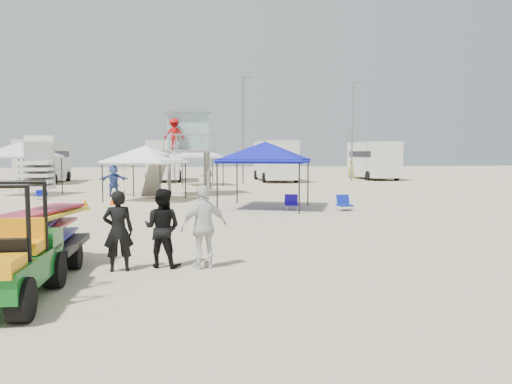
{
  "coord_description": "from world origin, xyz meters",
  "views": [
    {
      "loc": [
        -1.42,
        -10.19,
        2.37
      ],
      "look_at": [
        0.5,
        3.0,
        1.3
      ],
      "focal_mm": 35.0,
      "sensor_mm": 36.0,
      "label": 1
    }
  ],
  "objects": [
    {
      "name": "canopy_blue",
      "position": [
        1.98,
        10.48,
        2.66
      ],
      "size": [
        4.39,
        4.39,
        3.21
      ],
      "color": "black",
      "rests_on": "ground"
    },
    {
      "name": "beach_chair_a",
      "position": [
        -8.57,
        16.2,
        0.31
      ],
      "size": [
        0.73,
        0.83,
        0.64
      ],
      "color": "#0E17A0",
      "rests_on": "ground"
    },
    {
      "name": "umbrella_a",
      "position": [
        -8.59,
        16.77,
        0.87
      ],
      "size": [
        2.07,
        2.1,
        1.74
      ],
      "primitive_type": "imported",
      "rotation": [
        0.0,
        0.0,
        0.09
      ],
      "color": "red",
      "rests_on": "ground"
    },
    {
      "name": "man_mid",
      "position": [
        -1.87,
        0.14,
        0.81
      ],
      "size": [
        0.96,
        0.86,
        1.63
      ],
      "primitive_type": "imported",
      "rotation": [
        0.0,
        0.0,
        2.76
      ],
      "color": "black",
      "rests_on": "ground"
    },
    {
      "name": "umbrella_b",
      "position": [
        -4.72,
        18.45,
        0.89
      ],
      "size": [
        2.42,
        2.45,
        1.77
      ],
      "primitive_type": "imported",
      "rotation": [
        0.0,
        0.0,
        0.3
      ],
      "color": "orange",
      "rests_on": "ground"
    },
    {
      "name": "lifeguard_tower",
      "position": [
        -1.26,
        17.53,
        3.35
      ],
      "size": [
        2.93,
        2.93,
        4.49
      ],
      "color": "gray",
      "rests_on": "ground"
    },
    {
      "name": "light_pole_right",
      "position": [
        12.0,
        28.5,
        4.0
      ],
      "size": [
        0.14,
        0.14,
        8.0
      ],
      "primitive_type": "cylinder",
      "color": "slate",
      "rests_on": "ground"
    },
    {
      "name": "canopy_white_a",
      "position": [
        -3.26,
        14.65,
        2.54
      ],
      "size": [
        4.07,
        4.07,
        3.09
      ],
      "color": "black",
      "rests_on": "ground"
    },
    {
      "name": "cone_near",
      "position": [
        -5.44,
        10.92,
        0.25
      ],
      "size": [
        0.34,
        0.34,
        0.5
      ],
      "primitive_type": "cone",
      "color": "orange",
      "rests_on": "ground"
    },
    {
      "name": "canopy_white_b",
      "position": [
        -10.2,
        18.62,
        2.78
      ],
      "size": [
        4.1,
        4.1,
        3.32
      ],
      "color": "black",
      "rests_on": "ground"
    },
    {
      "name": "beach_chair_b",
      "position": [
        5.02,
        9.24,
        0.31
      ],
      "size": [
        0.61,
        0.66,
        0.64
      ],
      "color": "#0E219E",
      "rests_on": "ground"
    },
    {
      "name": "ground",
      "position": [
        0.0,
        0.0,
        0.0
      ],
      "size": [
        140.0,
        140.0,
        0.0
      ],
      "primitive_type": "plane",
      "color": "beige",
      "rests_on": "ground"
    },
    {
      "name": "beach_chair_c",
      "position": [
        2.96,
        9.71,
        0.31
      ],
      "size": [
        0.66,
        0.72,
        0.64
      ],
      "color": "#210EA1",
      "rests_on": "ground"
    },
    {
      "name": "surf_trailer",
      "position": [
        -4.23,
        0.19,
        0.97
      ],
      "size": [
        1.43,
        2.61,
        2.39
      ],
      "color": "black",
      "rests_on": "ground"
    },
    {
      "name": "rv_mid_left",
      "position": [
        -3.0,
        31.49,
        1.8
      ],
      "size": [
        2.65,
        6.5,
        3.25
      ],
      "color": "silver",
      "rests_on": "ground"
    },
    {
      "name": "man_right",
      "position": [
        -1.02,
        -0.11,
        0.85
      ],
      "size": [
        1.08,
        0.72,
        1.7
      ],
      "primitive_type": "imported",
      "rotation": [
        0.0,
        0.0,
        3.48
      ],
      "color": "silver",
      "rests_on": "ground"
    },
    {
      "name": "man_left",
      "position": [
        -2.72,
        -0.11,
        0.81
      ],
      "size": [
        0.63,
        0.44,
        1.62
      ],
      "primitive_type": "imported",
      "rotation": [
        0.0,
        0.0,
        3.24
      ],
      "color": "black",
      "rests_on": "ground"
    },
    {
      "name": "cone_far",
      "position": [
        -4.57,
        12.86,
        0.25
      ],
      "size": [
        0.34,
        0.34,
        0.5
      ],
      "primitive_type": "cone",
      "color": "#D63F06",
      "rests_on": "ground"
    },
    {
      "name": "light_pole_left",
      "position": [
        3.0,
        27.0,
        4.0
      ],
      "size": [
        0.14,
        0.14,
        8.0
      ],
      "primitive_type": "cylinder",
      "color": "slate",
      "rests_on": "ground"
    },
    {
      "name": "distant_beachgoers",
      "position": [
        -0.3,
        21.27,
        0.84
      ],
      "size": [
        19.05,
        13.33,
        1.75
      ],
      "color": "#5B7E4C",
      "rests_on": "ground"
    },
    {
      "name": "rv_far_right",
      "position": [
        15.0,
        31.49,
        1.8
      ],
      "size": [
        2.64,
        6.6,
        3.25
      ],
      "color": "silver",
      "rests_on": "ground"
    },
    {
      "name": "canopy_white_c",
      "position": [
        -0.38,
        25.55,
        2.65
      ],
      "size": [
        3.58,
        3.58,
        3.2
      ],
      "color": "black",
      "rests_on": "ground"
    },
    {
      "name": "rv_far_left",
      "position": [
        -12.0,
        29.99,
        1.8
      ],
      "size": [
        2.64,
        6.8,
        3.25
      ],
      "color": "silver",
      "rests_on": "ground"
    },
    {
      "name": "rv_mid_right",
      "position": [
        6.0,
        29.99,
        1.8
      ],
      "size": [
        2.64,
        7.0,
        3.25
      ],
      "color": "silver",
      "rests_on": "ground"
    }
  ]
}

